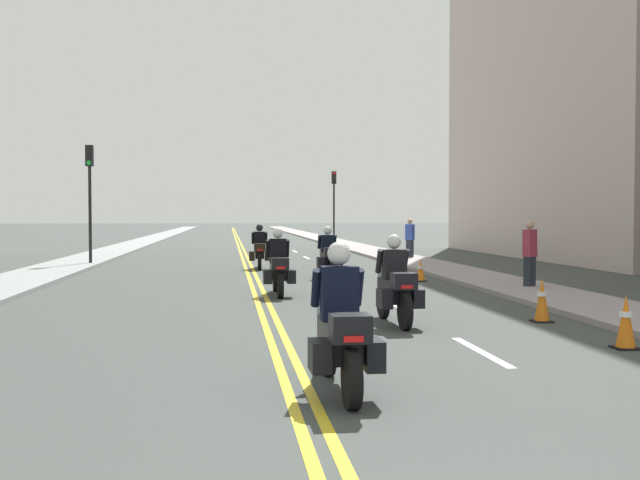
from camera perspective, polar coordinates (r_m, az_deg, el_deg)
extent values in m
plane|color=#3F4541|center=(50.38, -6.09, -0.34)|extent=(264.00, 264.00, 0.00)
cube|color=gray|center=(50.72, -13.72, -0.30)|extent=(2.24, 144.00, 0.12)
cube|color=#9B9294|center=(50.93, 1.50, -0.24)|extent=(2.24, 144.00, 0.12)
cube|color=yellow|center=(50.38, -6.23, -0.33)|extent=(0.12, 132.00, 0.01)
cube|color=yellow|center=(50.38, -5.96, -0.33)|extent=(0.12, 132.00, 0.01)
cube|color=silver|center=(11.11, 12.05, -8.23)|extent=(0.14, 2.40, 0.01)
cube|color=silver|center=(16.84, 5.36, -4.75)|extent=(0.14, 2.40, 0.01)
cube|color=silver|center=(22.71, 2.12, -3.02)|extent=(0.14, 2.40, 0.01)
cube|color=silver|center=(28.63, 0.22, -2.00)|extent=(0.14, 2.40, 0.01)
cube|color=silver|center=(34.58, -1.03, -1.33)|extent=(0.14, 2.40, 0.01)
cube|color=silver|center=(40.54, -1.91, -0.86)|extent=(0.14, 2.40, 0.01)
cube|color=silver|center=(46.52, -2.56, -0.51)|extent=(0.14, 2.40, 0.01)
cube|color=silver|center=(52.50, -3.06, -0.24)|extent=(0.14, 2.40, 0.01)
cube|color=silver|center=(58.48, -3.47, -0.02)|extent=(0.14, 2.40, 0.01)
cylinder|color=black|center=(9.28, 0.61, -8.30)|extent=(0.14, 0.62, 0.61)
cylinder|color=black|center=(7.68, 2.41, -10.44)|extent=(0.14, 0.62, 0.61)
cube|color=silver|center=(9.22, 0.61, -6.30)|extent=(0.14, 0.32, 0.04)
cube|color=black|center=(8.43, 1.42, -7.40)|extent=(0.34, 1.25, 0.40)
cube|color=black|center=(7.67, 2.30, -6.66)|extent=(0.40, 0.36, 0.28)
cube|color=red|center=(7.50, 2.56, -7.48)|extent=(0.20, 0.03, 0.06)
cube|color=black|center=(7.92, -0.03, -8.73)|extent=(0.21, 0.44, 0.32)
cube|color=black|center=(8.02, 3.98, -8.61)|extent=(0.21, 0.44, 0.32)
cube|color=#B2C1CC|center=(8.89, 0.88, -4.44)|extent=(0.36, 0.13, 0.36)
cube|color=black|center=(8.31, 1.48, -4.06)|extent=(0.40, 0.26, 0.60)
cylinder|color=black|center=(8.42, -0.30, -3.64)|extent=(0.10, 0.28, 0.45)
cylinder|color=black|center=(8.49, 2.92, -3.59)|extent=(0.10, 0.28, 0.45)
sphere|color=white|center=(8.31, 1.45, -1.02)|extent=(0.26, 0.26, 0.26)
cylinder|color=black|center=(14.32, 4.79, -4.61)|extent=(0.14, 0.66, 0.66)
cylinder|color=black|center=(12.87, 6.43, -5.35)|extent=(0.14, 0.66, 0.66)
cube|color=silver|center=(14.28, 4.79, -3.21)|extent=(0.15, 0.33, 0.04)
cube|color=black|center=(13.56, 5.57, -3.78)|extent=(0.37, 1.16, 0.40)
cube|color=black|center=(12.89, 6.35, -3.10)|extent=(0.41, 0.38, 0.28)
cube|color=red|center=(12.71, 6.58, -3.53)|extent=(0.20, 0.04, 0.06)
cube|color=black|center=(13.07, 4.89, -4.44)|extent=(0.22, 0.45, 0.32)
cube|color=black|center=(13.21, 7.25, -4.37)|extent=(0.22, 0.45, 0.32)
cube|color=#B2C1CC|center=(14.00, 5.07, -2.04)|extent=(0.36, 0.14, 0.36)
cube|color=black|center=(13.48, 5.63, -1.84)|extent=(0.41, 0.28, 0.53)
cylinder|color=black|center=(13.56, 4.49, -1.60)|extent=(0.11, 0.28, 0.45)
cylinder|color=black|center=(13.68, 6.44, -1.58)|extent=(0.11, 0.28, 0.45)
sphere|color=white|center=(13.49, 5.60, -0.12)|extent=(0.26, 0.26, 0.26)
cylinder|color=black|center=(19.28, -3.37, -2.99)|extent=(0.13, 0.62, 0.62)
cylinder|color=black|center=(17.67, -3.01, -3.44)|extent=(0.13, 0.62, 0.62)
cube|color=silver|center=(19.26, -3.37, -2.02)|extent=(0.14, 0.32, 0.04)
cube|color=black|center=(18.45, -3.20, -2.34)|extent=(0.33, 1.24, 0.40)
cube|color=black|center=(17.71, -3.03, -1.80)|extent=(0.40, 0.36, 0.28)
cube|color=red|center=(17.52, -2.98, -2.10)|extent=(0.20, 0.03, 0.06)
cube|color=black|center=(17.96, -3.98, -2.78)|extent=(0.20, 0.44, 0.32)
cube|color=black|center=(18.00, -2.20, -2.76)|extent=(0.20, 0.44, 0.32)
cube|color=#B2C1CC|center=(18.95, -3.31, -1.08)|extent=(0.36, 0.12, 0.36)
cube|color=black|center=(18.37, -3.19, -0.81)|extent=(0.40, 0.26, 0.59)
cylinder|color=black|center=(18.50, -3.96, -0.64)|extent=(0.10, 0.28, 0.45)
cylinder|color=black|center=(18.54, -2.48, -0.63)|extent=(0.10, 0.28, 0.45)
sphere|color=white|center=(18.39, -3.20, 0.54)|extent=(0.26, 0.26, 0.26)
cylinder|color=black|center=(24.12, 0.30, -1.95)|extent=(0.14, 0.67, 0.67)
cylinder|color=black|center=(22.53, 0.86, -2.22)|extent=(0.14, 0.67, 0.67)
cube|color=silver|center=(24.10, 0.30, -1.11)|extent=(0.14, 0.32, 0.04)
cube|color=black|center=(23.31, 0.57, -1.39)|extent=(0.33, 1.23, 0.40)
cube|color=black|center=(22.57, 0.83, -0.94)|extent=(0.40, 0.36, 0.28)
cube|color=red|center=(22.39, 0.91, -1.17)|extent=(0.20, 0.03, 0.06)
cube|color=black|center=(22.79, 0.05, -1.72)|extent=(0.21, 0.44, 0.32)
cube|color=black|center=(22.88, 1.44, -1.71)|extent=(0.21, 0.44, 0.32)
cube|color=#B2C1CC|center=(23.80, 0.39, -0.41)|extent=(0.36, 0.13, 0.36)
cube|color=black|center=(23.23, 0.59, -0.26)|extent=(0.40, 0.26, 0.52)
cylinder|color=black|center=(23.35, -0.05, -0.13)|extent=(0.10, 0.28, 0.45)
cylinder|color=black|center=(23.42, 1.12, -0.12)|extent=(0.10, 0.28, 0.45)
sphere|color=white|center=(23.25, 0.58, 0.73)|extent=(0.26, 0.26, 0.26)
cylinder|color=black|center=(28.34, -4.60, -1.45)|extent=(0.13, 0.61, 0.60)
cylinder|color=black|center=(26.83, -4.56, -1.63)|extent=(0.13, 0.61, 0.60)
cube|color=silver|center=(28.33, -4.60, -0.80)|extent=(0.15, 0.32, 0.04)
cube|color=black|center=(27.57, -4.58, -0.96)|extent=(0.35, 1.16, 0.40)
cube|color=black|center=(26.88, -4.57, -0.56)|extent=(0.41, 0.37, 0.28)
cube|color=red|center=(26.69, -4.56, -0.75)|extent=(0.20, 0.04, 0.06)
cube|color=black|center=(27.12, -5.16, -1.22)|extent=(0.21, 0.45, 0.32)
cube|color=black|center=(27.13, -3.98, -1.21)|extent=(0.21, 0.45, 0.32)
cube|color=#B2C1CC|center=(28.04, -4.60, -0.13)|extent=(0.36, 0.13, 0.36)
cube|color=black|center=(27.50, -4.58, 0.04)|extent=(0.41, 0.27, 0.57)
cylinder|color=black|center=(27.65, -5.09, 0.16)|extent=(0.11, 0.28, 0.45)
cylinder|color=black|center=(27.65, -4.09, 0.16)|extent=(0.11, 0.28, 0.45)
sphere|color=black|center=(27.52, -4.59, 0.93)|extent=(0.26, 0.26, 0.26)
cube|color=black|center=(11.95, 22.05, -7.55)|extent=(0.35, 0.35, 0.03)
cone|color=orange|center=(11.90, 22.07, -5.64)|extent=(0.28, 0.28, 0.77)
cylinder|color=white|center=(11.88, 22.08, -5.20)|extent=(0.19, 0.19, 0.08)
cube|color=black|center=(22.45, 7.60, -3.07)|extent=(0.33, 0.33, 0.03)
cone|color=orange|center=(22.43, 7.60, -2.24)|extent=(0.26, 0.26, 0.61)
cylinder|color=white|center=(22.42, 7.60, -2.06)|extent=(0.18, 0.18, 0.08)
cube|color=black|center=(14.40, 16.39, -5.90)|extent=(0.34, 0.34, 0.03)
cone|color=orange|center=(14.36, 16.41, -4.29)|extent=(0.27, 0.27, 0.78)
cylinder|color=white|center=(14.35, 16.41, -3.92)|extent=(0.19, 0.19, 0.08)
cylinder|color=black|center=(30.26, -16.96, 1.78)|extent=(0.12, 0.12, 3.87)
cube|color=black|center=(30.35, -17.00, 6.10)|extent=(0.28, 0.28, 0.80)
sphere|color=green|center=(30.18, -17.04, 5.59)|extent=(0.18, 0.18, 0.18)
cylinder|color=black|center=(48.55, 1.06, 1.95)|extent=(0.12, 0.12, 4.01)
cube|color=black|center=(48.61, 1.06, 4.73)|extent=(0.28, 0.28, 0.80)
sphere|color=red|center=(48.47, 1.08, 5.07)|extent=(0.18, 0.18, 0.18)
cube|color=#222830|center=(20.23, 15.53, -2.45)|extent=(0.34, 0.33, 0.88)
cube|color=#A03145|center=(20.18, 15.55, -0.22)|extent=(0.42, 0.39, 0.70)
sphere|color=tan|center=(20.17, 15.56, 1.11)|extent=(0.22, 0.22, 0.22)
cube|color=#296193|center=(20.38, 15.86, -0.90)|extent=(0.19, 0.18, 0.24)
cube|color=#242C34|center=(33.28, 6.79, -0.73)|extent=(0.33, 0.34, 0.87)
cube|color=#3953BE|center=(33.26, 6.80, 0.60)|extent=(0.40, 0.42, 0.69)
sphere|color=tan|center=(33.25, 6.80, 1.40)|extent=(0.22, 0.22, 0.22)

